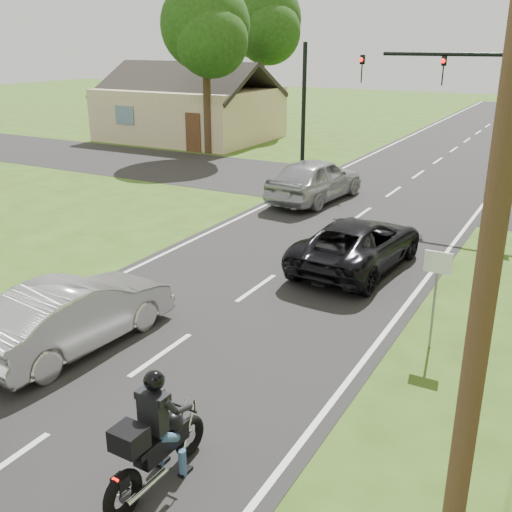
# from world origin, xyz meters

# --- Properties ---
(ground) EXTENTS (140.00, 140.00, 0.00)m
(ground) POSITION_xyz_m (0.00, 0.00, 0.00)
(ground) COLOR #314A14
(ground) RESTS_ON ground
(road) EXTENTS (8.00, 100.00, 0.01)m
(road) POSITION_xyz_m (0.00, 10.00, 0.01)
(road) COLOR black
(road) RESTS_ON ground
(cross_road) EXTENTS (60.00, 7.00, 0.01)m
(cross_road) POSITION_xyz_m (0.00, 16.00, 0.01)
(cross_road) COLOR black
(cross_road) RESTS_ON ground
(motorcycle_rider) EXTENTS (0.61, 2.15, 1.85)m
(motorcycle_rider) POSITION_xyz_m (2.28, -3.07, 0.73)
(motorcycle_rider) COLOR black
(motorcycle_rider) RESTS_ON ground
(dark_suv) EXTENTS (2.64, 5.18, 1.40)m
(dark_suv) POSITION_xyz_m (1.74, 6.71, 0.71)
(dark_suv) COLOR black
(dark_suv) RESTS_ON road
(silver_sedan) EXTENTS (1.87, 4.54, 1.46)m
(silver_sedan) POSITION_xyz_m (-1.77, -0.51, 0.74)
(silver_sedan) COLOR silver
(silver_sedan) RESTS_ON road
(silver_suv) EXTENTS (2.54, 5.27, 1.73)m
(silver_suv) POSITION_xyz_m (-2.33, 13.02, 0.88)
(silver_suv) COLOR #9FA2A7
(silver_suv) RESTS_ON road
(traffic_signal) EXTENTS (6.38, 0.44, 6.00)m
(traffic_signal) POSITION_xyz_m (3.34, 14.00, 4.14)
(traffic_signal) COLOR black
(traffic_signal) RESTS_ON ground
(signal_pole_far) EXTENTS (0.20, 0.20, 6.00)m
(signal_pole_far) POSITION_xyz_m (-5.20, 18.00, 3.00)
(signal_pole_far) COLOR black
(signal_pole_far) RESTS_ON ground
(utility_pole_near) EXTENTS (1.60, 0.28, 10.00)m
(utility_pole_near) POSITION_xyz_m (6.20, -2.00, 5.08)
(utility_pole_near) COLOR brown
(utility_pole_near) RESTS_ON ground
(sign_white) EXTENTS (0.55, 0.07, 2.12)m
(sign_white) POSITION_xyz_m (4.70, 2.98, 1.60)
(sign_white) COLOR slate
(sign_white) RESTS_ON ground
(sign_green) EXTENTS (0.55, 0.07, 2.12)m
(sign_green) POSITION_xyz_m (4.90, 10.98, 1.60)
(sign_green) COLOR slate
(sign_green) RESTS_ON ground
(tree_left_near) EXTENTS (5.12, 4.96, 9.22)m
(tree_left_near) POSITION_xyz_m (-11.73, 19.78, 6.53)
(tree_left_near) COLOR #332316
(tree_left_near) RESTS_ON ground
(tree_left_far) EXTENTS (5.76, 5.58, 10.14)m
(tree_left_far) POSITION_xyz_m (-13.70, 29.76, 7.13)
(tree_left_far) COLOR #332316
(tree_left_far) RESTS_ON ground
(house) EXTENTS (10.20, 8.00, 4.84)m
(house) POSITION_xyz_m (-16.00, 24.00, 1.77)
(house) COLOR tan
(house) RESTS_ON ground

